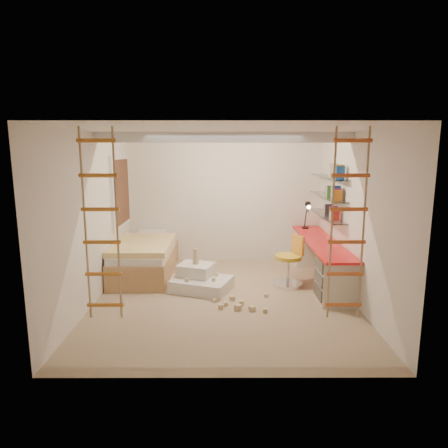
{
  "coord_description": "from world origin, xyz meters",
  "views": [
    {
      "loc": [
        -0.02,
        -6.03,
        2.34
      ],
      "look_at": [
        0.0,
        0.3,
        1.15
      ],
      "focal_mm": 32.0,
      "sensor_mm": 36.0,
      "label": 1
    }
  ],
  "objects_px": {
    "bed": "(145,258)",
    "swivel_chair": "(289,267)",
    "play_platform": "(200,280)",
    "desk": "(320,259)"
  },
  "relations": [
    {
      "from": "bed",
      "to": "swivel_chair",
      "type": "bearing_deg",
      "value": -13.4
    },
    {
      "from": "bed",
      "to": "play_platform",
      "type": "relative_size",
      "value": 1.8
    },
    {
      "from": "bed",
      "to": "play_platform",
      "type": "bearing_deg",
      "value": -36.6
    },
    {
      "from": "swivel_chair",
      "to": "play_platform",
      "type": "height_order",
      "value": "swivel_chair"
    },
    {
      "from": "desk",
      "to": "bed",
      "type": "xyz_separation_m",
      "value": [
        -3.2,
        0.36,
        -0.07
      ]
    },
    {
      "from": "desk",
      "to": "swivel_chair",
      "type": "xyz_separation_m",
      "value": [
        -0.59,
        -0.26,
        -0.08
      ]
    },
    {
      "from": "bed",
      "to": "swivel_chair",
      "type": "xyz_separation_m",
      "value": [
        2.61,
        -0.62,
        -0.0
      ]
    },
    {
      "from": "play_platform",
      "to": "bed",
      "type": "bearing_deg",
      "value": 143.4
    },
    {
      "from": "bed",
      "to": "swivel_chair",
      "type": "distance_m",
      "value": 2.68
    },
    {
      "from": "desk",
      "to": "play_platform",
      "type": "xyz_separation_m",
      "value": [
        -2.12,
        -0.44,
        -0.24
      ]
    }
  ]
}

